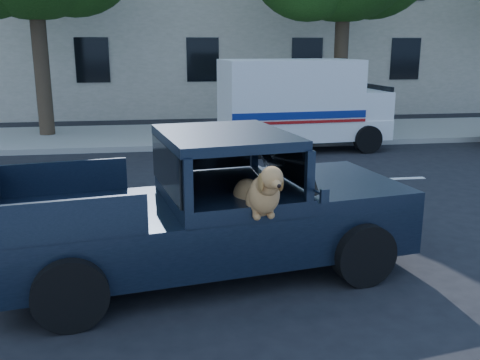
# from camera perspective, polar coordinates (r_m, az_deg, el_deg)

# --- Properties ---
(ground) EXTENTS (120.00, 120.00, 0.00)m
(ground) POSITION_cam_1_polar(r_m,az_deg,el_deg) (7.42, -2.53, -7.45)
(ground) COLOR black
(ground) RESTS_ON ground
(far_sidewalk) EXTENTS (60.00, 4.00, 0.15)m
(far_sidewalk) POSITION_cam_1_polar(r_m,az_deg,el_deg) (16.29, -6.09, 4.74)
(far_sidewalk) COLOR gray
(far_sidewalk) RESTS_ON ground
(lane_stripes) EXTENTS (21.60, 0.14, 0.01)m
(lane_stripes) POSITION_cam_1_polar(r_m,az_deg,el_deg) (10.96, 5.95, -0.29)
(lane_stripes) COLOR silver
(lane_stripes) RESTS_ON ground
(building_main) EXTENTS (26.00, 6.00, 9.00)m
(building_main) POSITION_cam_1_polar(r_m,az_deg,el_deg) (23.71, 0.34, 18.49)
(building_main) COLOR beige
(building_main) RESTS_ON ground
(pickup_truck) EXTENTS (5.09, 2.78, 1.74)m
(pickup_truck) POSITION_cam_1_polar(r_m,az_deg,el_deg) (6.54, -4.18, -5.02)
(pickup_truck) COLOR black
(pickup_truck) RESTS_ON ground
(mail_truck) EXTENTS (4.45, 2.48, 2.37)m
(mail_truck) POSITION_cam_1_polar(r_m,az_deg,el_deg) (14.48, 6.33, 7.38)
(mail_truck) COLOR silver
(mail_truck) RESTS_ON ground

